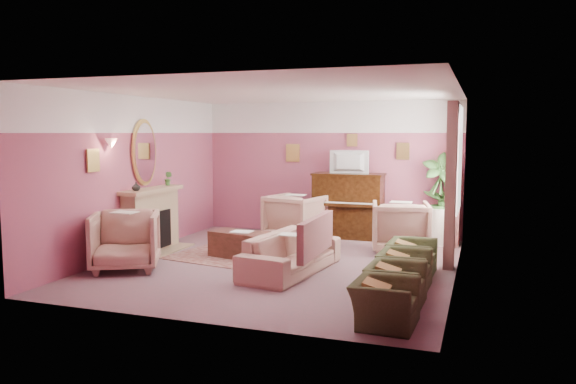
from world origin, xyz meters
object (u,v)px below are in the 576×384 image
(olive_chair_a, at_px, (385,295))
(floral_armchair_front, at_px, (125,238))
(television, at_px, (348,160))
(floral_armchair_left, at_px, (295,215))
(sofa, at_px, (291,246))
(olive_chair_b, at_px, (396,278))
(floral_armchair_right, at_px, (401,224))
(olive_chair_c, at_px, (404,263))
(piano, at_px, (348,206))
(coffee_table, at_px, (239,244))
(side_table, at_px, (443,226))
(olive_chair_d, at_px, (412,252))

(olive_chair_a, bearing_deg, floral_armchair_front, 164.15)
(television, height_order, floral_armchair_left, television)
(sofa, relative_size, olive_chair_b, 2.63)
(floral_armchair_right, bearing_deg, olive_chair_c, -80.68)
(floral_armchair_left, distance_m, floral_armchair_right, 2.22)
(piano, distance_m, floral_armchair_right, 1.66)
(television, xyz_separation_m, floral_armchair_front, (-2.68, -3.80, -1.09))
(piano, distance_m, television, 0.95)
(television, xyz_separation_m, coffee_table, (-1.36, -2.39, -1.38))
(floral_armchair_right, bearing_deg, floral_armchair_front, -145.05)
(olive_chair_b, xyz_separation_m, olive_chair_c, (0.00, 0.82, 0.00))
(floral_armchair_front, distance_m, olive_chair_a, 4.45)
(olive_chair_b, bearing_deg, floral_armchair_front, 174.73)
(olive_chair_a, height_order, olive_chair_c, same)
(olive_chair_a, bearing_deg, olive_chair_c, 90.00)
(sofa, relative_size, floral_armchair_front, 2.02)
(coffee_table, distance_m, floral_armchair_left, 1.88)
(olive_chair_c, bearing_deg, coffee_table, 161.63)
(television, relative_size, olive_chair_a, 1.01)
(olive_chair_a, height_order, side_table, side_table)
(sofa, bearing_deg, olive_chair_d, 17.23)
(floral_armchair_right, bearing_deg, sofa, -124.35)
(olive_chair_b, height_order, olive_chair_c, same)
(olive_chair_a, relative_size, olive_chair_c, 1.00)
(sofa, distance_m, olive_chair_c, 1.79)
(sofa, height_order, olive_chair_c, sofa)
(floral_armchair_front, bearing_deg, floral_armchair_left, 61.58)
(piano, xyz_separation_m, olive_chair_b, (1.60, -4.24, -0.31))
(sofa, bearing_deg, television, 86.95)
(olive_chair_c, relative_size, side_table, 1.13)
(floral_armchair_left, relative_size, olive_chair_d, 1.30)
(olive_chair_a, distance_m, side_table, 4.99)
(television, distance_m, olive_chair_d, 3.27)
(side_table, bearing_deg, olive_chair_a, -93.33)
(olive_chair_a, relative_size, side_table, 1.13)
(piano, height_order, coffee_table, piano)
(olive_chair_a, xyz_separation_m, olive_chair_b, (0.00, 0.82, 0.00))
(television, relative_size, coffee_table, 0.80)
(coffee_table, xyz_separation_m, olive_chair_d, (2.96, -0.16, 0.12))
(coffee_table, xyz_separation_m, floral_armchair_left, (0.42, 1.81, 0.29))
(television, distance_m, olive_chair_c, 3.94)
(piano, relative_size, olive_chair_b, 1.77)
(floral_armchair_front, xyz_separation_m, olive_chair_b, (4.28, -0.40, -0.17))
(floral_armchair_front, relative_size, side_table, 1.47)
(floral_armchair_front, height_order, side_table, floral_armchair_front)
(olive_chair_b, bearing_deg, piano, 110.66)
(floral_armchair_left, height_order, olive_chair_b, floral_armchair_left)
(side_table, bearing_deg, piano, 177.54)
(sofa, height_order, floral_armchair_right, floral_armchair_right)
(floral_armchair_left, xyz_separation_m, olive_chair_c, (2.54, -2.80, -0.17))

